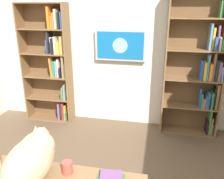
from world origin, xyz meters
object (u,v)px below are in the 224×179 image
(coffee_mug, at_px, (67,168))
(desk_book_stack, at_px, (111,177))
(bookshelf_left, at_px, (202,65))
(cat, at_px, (32,157))
(bookshelf_right, at_px, (52,63))
(wall_mounted_tv, at_px, (120,45))

(coffee_mug, xyz_separation_m, desk_book_stack, (-0.33, 0.00, -0.03))
(bookshelf_left, distance_m, cat, 2.78)
(coffee_mug, bearing_deg, desk_book_stack, 179.97)
(bookshelf_right, relative_size, cat, 3.08)
(wall_mounted_tv, bearing_deg, bookshelf_right, 4.22)
(wall_mounted_tv, relative_size, desk_book_stack, 4.28)
(cat, relative_size, coffee_mug, 6.79)
(cat, xyz_separation_m, coffee_mug, (-0.22, -0.09, -0.12))
(bookshelf_left, relative_size, desk_book_stack, 11.82)
(coffee_mug, bearing_deg, bookshelf_right, -62.90)
(bookshelf_right, height_order, wall_mounted_tv, bookshelf_right)
(bookshelf_right, relative_size, desk_book_stack, 10.56)
(wall_mounted_tv, xyz_separation_m, desk_book_stack, (-0.33, 2.35, -0.56))
(bookshelf_left, height_order, wall_mounted_tv, bookshelf_left)
(bookshelf_right, distance_m, coffee_mug, 2.55)
(bookshelf_left, height_order, coffee_mug, bookshelf_left)
(bookshelf_right, xyz_separation_m, cat, (-0.94, 2.35, -0.08))
(cat, bearing_deg, coffee_mug, -158.40)
(wall_mounted_tv, bearing_deg, coffee_mug, 90.07)
(bookshelf_right, height_order, cat, bookshelf_right)
(desk_book_stack, bearing_deg, bookshelf_right, -56.67)
(coffee_mug, height_order, desk_book_stack, coffee_mug)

